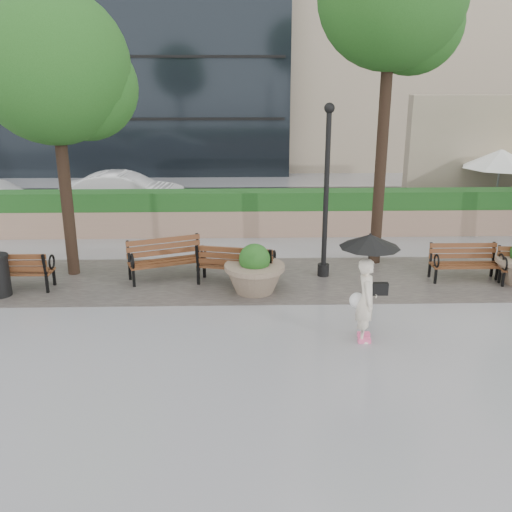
{
  "coord_description": "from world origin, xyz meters",
  "views": [
    {
      "loc": [
        -1.27,
        -9.8,
        4.72
      ],
      "look_at": [
        -0.97,
        1.42,
        1.1
      ],
      "focal_mm": 40.0,
      "sensor_mm": 36.0,
      "label": 1
    }
  ],
  "objects_px": {
    "bench_2": "(236,272)",
    "planter_left": "(255,274)",
    "bench_1": "(167,267)",
    "pedestrian": "(368,277)",
    "bench_0": "(15,278)",
    "lamppost": "(326,203)",
    "car_right": "(125,192)",
    "bench_3": "(464,270)"
  },
  "relations": [
    {
      "from": "bench_2",
      "to": "planter_left",
      "type": "relative_size",
      "value": 1.41
    },
    {
      "from": "bench_1",
      "to": "pedestrian",
      "type": "distance_m",
      "value": 5.33
    },
    {
      "from": "bench_0",
      "to": "lamppost",
      "type": "bearing_deg",
      "value": -173.15
    },
    {
      "from": "car_right",
      "to": "bench_0",
      "type": "bearing_deg",
      "value": 174.05
    },
    {
      "from": "planter_left",
      "to": "car_right",
      "type": "distance_m",
      "value": 9.09
    },
    {
      "from": "lamppost",
      "to": "pedestrian",
      "type": "distance_m",
      "value": 3.51
    },
    {
      "from": "bench_3",
      "to": "pedestrian",
      "type": "distance_m",
      "value": 4.41
    },
    {
      "from": "bench_0",
      "to": "car_right",
      "type": "relative_size",
      "value": 0.41
    },
    {
      "from": "planter_left",
      "to": "pedestrian",
      "type": "relative_size",
      "value": 0.67
    },
    {
      "from": "bench_0",
      "to": "planter_left",
      "type": "distance_m",
      "value": 5.46
    },
    {
      "from": "bench_3",
      "to": "lamppost",
      "type": "distance_m",
      "value": 3.67
    },
    {
      "from": "bench_0",
      "to": "pedestrian",
      "type": "distance_m",
      "value": 7.96
    },
    {
      "from": "pedestrian",
      "to": "bench_1",
      "type": "bearing_deg",
      "value": 59.32
    },
    {
      "from": "bench_3",
      "to": "pedestrian",
      "type": "bearing_deg",
      "value": -134.79
    },
    {
      "from": "bench_1",
      "to": "pedestrian",
      "type": "relative_size",
      "value": 0.95
    },
    {
      "from": "bench_2",
      "to": "car_right",
      "type": "relative_size",
      "value": 0.45
    },
    {
      "from": "bench_0",
      "to": "planter_left",
      "type": "relative_size",
      "value": 1.28
    },
    {
      "from": "car_right",
      "to": "pedestrian",
      "type": "xyz_separation_m",
      "value": [
        6.36,
        -10.38,
        0.52
      ]
    },
    {
      "from": "planter_left",
      "to": "pedestrian",
      "type": "bearing_deg",
      "value": -50.81
    },
    {
      "from": "planter_left",
      "to": "car_right",
      "type": "xyz_separation_m",
      "value": [
        -4.39,
        7.95,
        0.25
      ]
    },
    {
      "from": "bench_2",
      "to": "car_right",
      "type": "bearing_deg",
      "value": -49.29
    },
    {
      "from": "bench_3",
      "to": "pedestrian",
      "type": "xyz_separation_m",
      "value": [
        -3.02,
        -3.06,
        0.96
      ]
    },
    {
      "from": "bench_0",
      "to": "bench_3",
      "type": "relative_size",
      "value": 1.07
    },
    {
      "from": "bench_0",
      "to": "bench_2",
      "type": "bearing_deg",
      "value": -176.25
    },
    {
      "from": "bench_1",
      "to": "car_right",
      "type": "relative_size",
      "value": 0.45
    },
    {
      "from": "bench_2",
      "to": "car_right",
      "type": "height_order",
      "value": "car_right"
    },
    {
      "from": "bench_3",
      "to": "bench_2",
      "type": "bearing_deg",
      "value": -179.1
    },
    {
      "from": "bench_0",
      "to": "bench_2",
      "type": "height_order",
      "value": "bench_2"
    },
    {
      "from": "bench_0",
      "to": "bench_2",
      "type": "xyz_separation_m",
      "value": [
        5.03,
        0.24,
        0.01
      ]
    },
    {
      "from": "lamppost",
      "to": "car_right",
      "type": "bearing_deg",
      "value": 131.28
    },
    {
      "from": "bench_0",
      "to": "car_right",
      "type": "height_order",
      "value": "car_right"
    },
    {
      "from": "planter_left",
      "to": "lamppost",
      "type": "height_order",
      "value": "lamppost"
    },
    {
      "from": "bench_1",
      "to": "pedestrian",
      "type": "xyz_separation_m",
      "value": [
        4.05,
        -3.35,
        0.93
      ]
    },
    {
      "from": "bench_0",
      "to": "planter_left",
      "type": "height_order",
      "value": "planter_left"
    },
    {
      "from": "lamppost",
      "to": "car_right",
      "type": "relative_size",
      "value": 0.97
    },
    {
      "from": "planter_left",
      "to": "bench_3",
      "type": "bearing_deg",
      "value": 7.25
    },
    {
      "from": "bench_1",
      "to": "pedestrian",
      "type": "height_order",
      "value": "pedestrian"
    },
    {
      "from": "bench_3",
      "to": "planter_left",
      "type": "bearing_deg",
      "value": -172.89
    },
    {
      "from": "planter_left",
      "to": "pedestrian",
      "type": "distance_m",
      "value": 3.22
    },
    {
      "from": "bench_1",
      "to": "lamppost",
      "type": "height_order",
      "value": "lamppost"
    },
    {
      "from": "bench_1",
      "to": "bench_3",
      "type": "height_order",
      "value": "bench_1"
    },
    {
      "from": "lamppost",
      "to": "pedestrian",
      "type": "relative_size",
      "value": 2.04
    }
  ]
}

